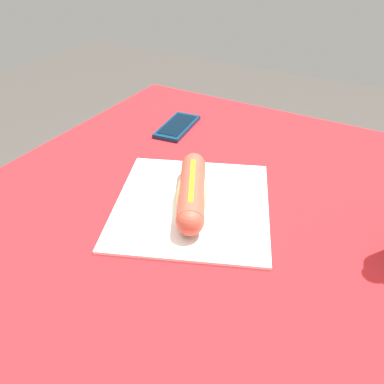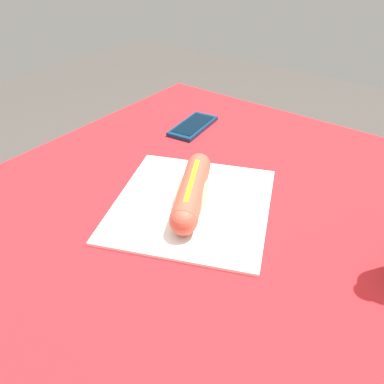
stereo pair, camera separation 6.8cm
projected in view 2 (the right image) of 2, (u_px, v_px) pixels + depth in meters
dining_table at (208, 278)px, 0.73m from camera, size 1.02×0.94×0.73m
paper_wrapper at (192, 204)px, 0.70m from camera, size 0.37×0.36×0.01m
hot_dog at (192, 191)px, 0.68m from camera, size 0.20×0.13×0.05m
cell_phone at (193, 126)px, 0.96m from camera, size 0.15×0.08×0.01m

